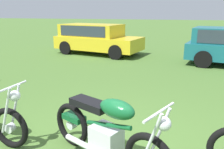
# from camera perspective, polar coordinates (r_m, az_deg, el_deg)

# --- Properties ---
(motorcycle_green) EXTENTS (1.92, 1.07, 1.02)m
(motorcycle_green) POSITION_cam_1_polar(r_m,az_deg,el_deg) (3.18, -1.44, -13.62)
(motorcycle_green) COLOR black
(motorcycle_green) RESTS_ON ground
(car_yellow) EXTENTS (4.39, 2.57, 1.43)m
(car_yellow) POSITION_cam_1_polar(r_m,az_deg,el_deg) (11.52, -4.16, 9.25)
(car_yellow) COLOR gold
(car_yellow) RESTS_ON ground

